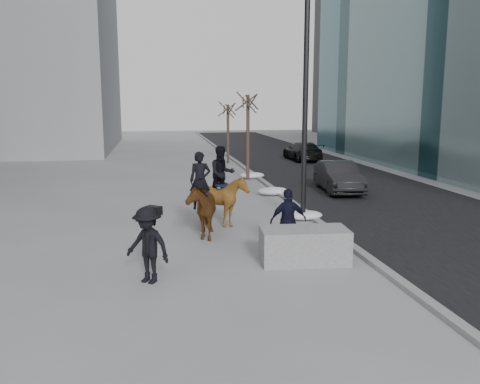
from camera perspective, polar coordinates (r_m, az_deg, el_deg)
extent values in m
plane|color=gray|center=(13.84, 0.82, -6.99)|extent=(120.00, 120.00, 0.00)
cube|color=black|center=(25.18, 12.53, 0.57)|extent=(8.00, 90.00, 0.01)
cube|color=gray|center=(23.97, 3.63, 0.46)|extent=(0.25, 90.00, 0.12)
cube|color=#9A999C|center=(13.15, 7.22, -5.98)|extent=(2.29, 1.27, 0.89)
imported|color=black|center=(23.63, 11.00, 1.70)|extent=(1.87, 4.33, 1.39)
imported|color=black|center=(35.96, 7.04, 4.58)|extent=(1.96, 4.58, 1.31)
imported|color=#4A2B0E|center=(15.54, -4.41, -1.91)|extent=(1.06, 2.06, 1.69)
imported|color=black|center=(15.53, -4.50, 1.30)|extent=(0.67, 0.47, 1.76)
cube|color=black|center=(15.59, -4.48, -0.05)|extent=(0.52, 0.59, 0.06)
imported|color=#4F2E0F|center=(16.69, -1.97, -0.97)|extent=(1.64, 1.79, 1.73)
imported|color=black|center=(16.69, -2.05, 2.08)|extent=(0.98, 0.82, 1.81)
cube|color=black|center=(16.75, -2.04, 0.80)|extent=(0.57, 0.63, 0.06)
imported|color=black|center=(13.89, 5.44, -3.22)|extent=(1.05, 0.49, 1.75)
cylinder|color=#E65D0D|center=(14.34, 4.71, -1.67)|extent=(0.04, 0.18, 0.07)
imported|color=black|center=(11.70, -10.32, -5.90)|extent=(1.30, 1.21, 1.75)
cube|color=black|center=(11.76, -9.69, -2.06)|extent=(0.42, 0.39, 0.20)
cylinder|color=black|center=(17.31, 7.38, 11.45)|extent=(0.18, 0.18, 9.00)
ellipsoid|color=white|center=(22.46, 3.74, 0.09)|extent=(1.37, 0.87, 0.35)
ellipsoid|color=white|center=(27.26, 1.37, 1.87)|extent=(1.33, 0.85, 0.34)
ellipsoid|color=white|center=(17.87, 7.27, -2.61)|extent=(1.26, 0.80, 0.32)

